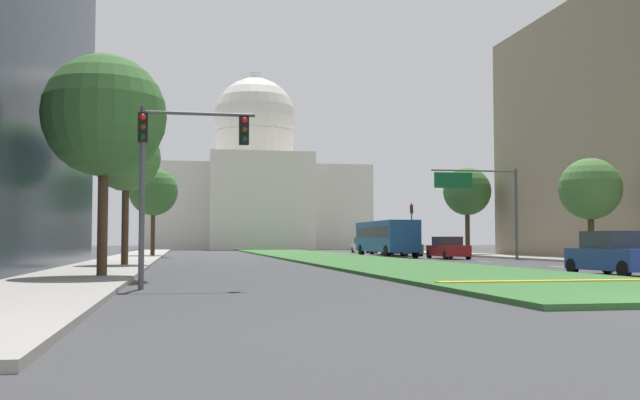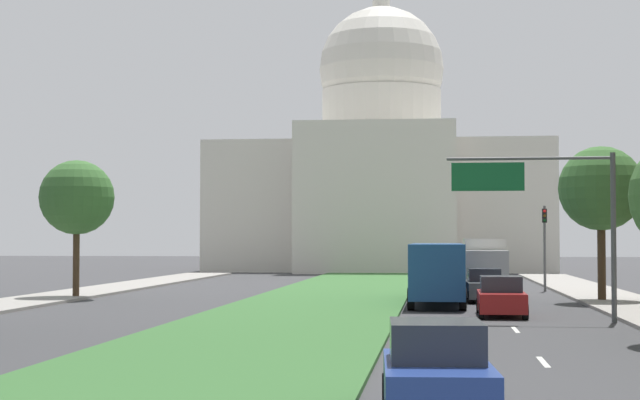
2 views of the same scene
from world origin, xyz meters
TOP-DOWN VIEW (x-y plane):
  - ground_plane at (0.00, 50.42)m, footprint 260.00×260.00m
  - grass_median at (0.00, 45.38)m, footprint 8.19×90.76m
  - lane_dashes_right at (8.38, 32.09)m, footprint 0.16×43.28m
  - capitol_building at (0.00, 100.05)m, footprint 33.70×23.23m
  - traffic_light_far_right at (12.16, 58.40)m, footprint 0.28×0.35m
  - overhead_guide_sign at (9.92, 34.93)m, footprint 6.42×0.20m
  - street_tree_left_far at (-13.47, 47.77)m, footprint 3.99×3.99m
  - street_tree_right_far at (13.87, 47.69)m, footprint 4.26×4.26m
  - sedan_lead_stopped at (5.63, 12.67)m, footprint 2.11×4.26m
  - sedan_midblock at (8.28, 37.82)m, footprint 1.99×4.54m
  - sedan_distant at (8.02, 47.76)m, footprint 1.99×4.74m
  - sedan_far_horizon at (8.40, 63.57)m, footprint 1.99×4.23m
  - box_truck_delivery at (8.35, 54.21)m, footprint 2.40×6.40m
  - city_bus at (5.64, 45.23)m, footprint 2.62×11.00m

SIDE VIEW (x-z plane):
  - ground_plane at x=0.00m, z-range 0.00..0.00m
  - lane_dashes_right at x=8.38m, z-range 0.00..0.01m
  - grass_median at x=0.00m, z-range 0.00..0.14m
  - sedan_midblock at x=8.28m, z-range -0.05..1.60m
  - sedan_far_horizon at x=8.40m, z-range -0.05..1.61m
  - sedan_distant at x=8.02m, z-range -0.05..1.63m
  - sedan_lead_stopped at x=5.63m, z-range -0.06..1.69m
  - box_truck_delivery at x=8.35m, z-range 0.08..3.28m
  - city_bus at x=5.64m, z-range 0.29..3.24m
  - traffic_light_far_right at x=12.16m, z-range 0.71..5.91m
  - overhead_guide_sign at x=9.92m, z-range 1.43..7.93m
  - street_tree_left_far at x=-13.47m, z-range 1.68..9.09m
  - street_tree_right_far at x=13.87m, z-range 1.77..9.64m
  - capitol_building at x=0.00m, z-range -4.41..23.65m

